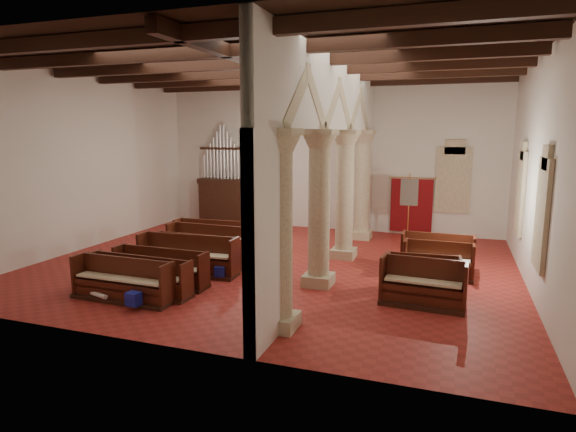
% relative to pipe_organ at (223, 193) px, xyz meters
% --- Properties ---
extents(floor, '(14.00, 14.00, 0.00)m').
position_rel_pipe_organ_xyz_m(floor, '(4.50, -5.50, -1.37)').
color(floor, maroon).
rests_on(floor, ground).
extents(ceiling, '(14.00, 14.00, 0.00)m').
position_rel_pipe_organ_xyz_m(ceiling, '(4.50, -5.50, 4.63)').
color(ceiling, black).
rests_on(ceiling, wall_back).
extents(wall_back, '(14.00, 0.02, 6.00)m').
position_rel_pipe_organ_xyz_m(wall_back, '(4.50, 0.50, 1.63)').
color(wall_back, white).
rests_on(wall_back, floor).
extents(wall_front, '(14.00, 0.02, 6.00)m').
position_rel_pipe_organ_xyz_m(wall_front, '(4.50, -11.50, 1.63)').
color(wall_front, white).
rests_on(wall_front, floor).
extents(wall_left, '(0.02, 12.00, 6.00)m').
position_rel_pipe_organ_xyz_m(wall_left, '(-2.50, -5.50, 1.63)').
color(wall_left, white).
rests_on(wall_left, floor).
extents(wall_right, '(0.02, 12.00, 6.00)m').
position_rel_pipe_organ_xyz_m(wall_right, '(11.50, -5.50, 1.63)').
color(wall_right, white).
rests_on(wall_right, floor).
extents(ceiling_beams, '(13.80, 11.80, 0.30)m').
position_rel_pipe_organ_xyz_m(ceiling_beams, '(4.50, -5.50, 4.45)').
color(ceiling_beams, black).
rests_on(ceiling_beams, wall_back).
extents(arcade, '(0.90, 11.90, 6.00)m').
position_rel_pipe_organ_xyz_m(arcade, '(6.30, -5.50, 2.19)').
color(arcade, beige).
rests_on(arcade, floor).
extents(window_right_a, '(0.03, 1.00, 2.20)m').
position_rel_pipe_organ_xyz_m(window_right_a, '(11.48, -7.00, 0.83)').
color(window_right_a, '#2C634C').
rests_on(window_right_a, wall_right).
extents(window_right_b, '(0.03, 1.00, 2.20)m').
position_rel_pipe_organ_xyz_m(window_right_b, '(11.48, -3.00, 0.83)').
color(window_right_b, '#2C634C').
rests_on(window_right_b, wall_right).
extents(window_back, '(1.00, 0.03, 2.20)m').
position_rel_pipe_organ_xyz_m(window_back, '(9.50, 0.48, 0.83)').
color(window_back, '#2C634C').
rests_on(window_back, wall_back).
extents(pipe_organ, '(2.10, 0.85, 4.40)m').
position_rel_pipe_organ_xyz_m(pipe_organ, '(0.00, 0.00, 0.00)').
color(pipe_organ, black).
rests_on(pipe_organ, floor).
extents(lectern, '(0.56, 0.59, 1.18)m').
position_rel_pipe_organ_xyz_m(lectern, '(1.66, -0.01, -0.88)').
color(lectern, '#331D10').
rests_on(lectern, floor).
extents(dossal_curtain, '(1.80, 0.07, 2.17)m').
position_rel_pipe_organ_xyz_m(dossal_curtain, '(8.00, 0.42, -0.21)').
color(dossal_curtain, maroon).
rests_on(dossal_curtain, floor).
extents(processional_banner, '(0.59, 0.76, 2.60)m').
position_rel_pipe_organ_xyz_m(processional_banner, '(8.10, -1.89, -0.54)').
color(processional_banner, black).
rests_on(processional_banner, floor).
extents(hymnal_box_a, '(0.33, 0.28, 0.31)m').
position_rel_pipe_organ_xyz_m(hymnal_box_a, '(2.80, -10.10, -1.12)').
color(hymnal_box_a, navy).
rests_on(hymnal_box_a, floor).
extents(hymnal_box_b, '(0.30, 0.25, 0.28)m').
position_rel_pipe_organ_xyz_m(hymnal_box_b, '(3.64, -7.45, -1.13)').
color(hymnal_box_b, '#1A169C').
rests_on(hymnal_box_b, floor).
extents(hymnal_box_c, '(0.37, 0.32, 0.35)m').
position_rel_pipe_organ_xyz_m(hymnal_box_c, '(4.25, -6.19, -1.10)').
color(hymnal_box_c, navy).
rests_on(hymnal_box_c, floor).
extents(tube_heater_a, '(0.82, 0.41, 0.09)m').
position_rel_pipe_organ_xyz_m(tube_heater_a, '(3.06, -9.39, -1.21)').
color(tube_heater_a, silver).
rests_on(tube_heater_a, floor).
extents(tube_heater_b, '(1.10, 0.42, 0.11)m').
position_rel_pipe_organ_xyz_m(tube_heater_b, '(1.41, -9.84, -1.21)').
color(tube_heater_b, white).
rests_on(tube_heater_b, floor).
extents(nave_pew_0, '(2.63, 0.74, 1.03)m').
position_rel_pipe_organ_xyz_m(nave_pew_0, '(2.17, -9.66, -1.03)').
color(nave_pew_0, black).
rests_on(nave_pew_0, floor).
extents(nave_pew_1, '(2.92, 0.73, 0.95)m').
position_rel_pipe_organ_xyz_m(nave_pew_1, '(2.23, -9.13, -1.06)').
color(nave_pew_1, black).
rests_on(nave_pew_1, floor).
extents(nave_pew_2, '(2.68, 0.70, 0.98)m').
position_rel_pipe_organ_xyz_m(nave_pew_2, '(2.36, -8.36, -1.05)').
color(nave_pew_2, black).
rests_on(nave_pew_2, floor).
extents(nave_pew_3, '(2.96, 0.89, 1.12)m').
position_rel_pipe_organ_xyz_m(nave_pew_3, '(2.51, -7.24, -1.00)').
color(nave_pew_3, black).
rests_on(nave_pew_3, floor).
extents(nave_pew_4, '(2.96, 0.74, 0.96)m').
position_rel_pipe_organ_xyz_m(nave_pew_4, '(2.38, -6.46, -1.06)').
color(nave_pew_4, black).
rests_on(nave_pew_4, floor).
extents(nave_pew_5, '(3.24, 0.83, 1.09)m').
position_rel_pipe_organ_xyz_m(nave_pew_5, '(2.50, -5.60, -1.01)').
color(nave_pew_5, black).
rests_on(nave_pew_5, floor).
extents(nave_pew_6, '(3.18, 0.85, 1.07)m').
position_rel_pipe_organ_xyz_m(nave_pew_6, '(2.20, -4.68, -1.02)').
color(nave_pew_6, black).
rests_on(nave_pew_6, floor).
extents(aisle_pew_0, '(1.97, 0.87, 1.12)m').
position_rel_pipe_organ_xyz_m(aisle_pew_0, '(9.00, -7.69, -0.99)').
color(aisle_pew_0, black).
rests_on(aisle_pew_0, floor).
extents(aisle_pew_1, '(1.82, 0.75, 0.96)m').
position_rel_pipe_organ_xyz_m(aisle_pew_1, '(8.95, -6.66, -1.05)').
color(aisle_pew_1, black).
rests_on(aisle_pew_1, floor).
extents(aisle_pew_2, '(1.88, 0.71, 1.02)m').
position_rel_pipe_organ_xyz_m(aisle_pew_2, '(9.26, -5.29, -1.03)').
color(aisle_pew_2, black).
rests_on(aisle_pew_2, floor).
extents(aisle_pew_3, '(2.03, 0.78, 1.12)m').
position_rel_pipe_organ_xyz_m(aisle_pew_3, '(9.20, -4.73, -0.99)').
color(aisle_pew_3, black).
rests_on(aisle_pew_3, floor).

